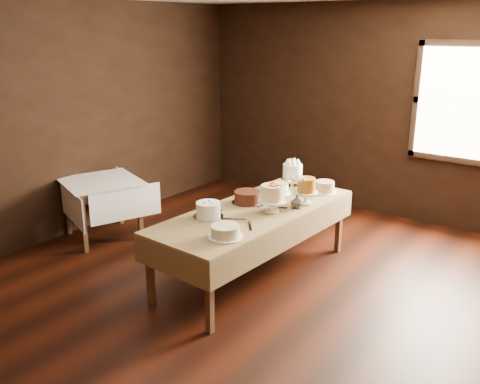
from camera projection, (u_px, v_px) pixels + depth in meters
name	position (u px, v px, depth m)	size (l,w,h in m)	color
floor	(228.00, 288.00, 5.20)	(5.00, 6.00, 0.01)	black
wall_back	(364.00, 110.00, 7.06)	(5.00, 0.02, 2.80)	black
wall_left	(61.00, 122.00, 6.20)	(0.02, 6.00, 2.80)	black
window	(465.00, 104.00, 6.22)	(1.10, 0.05, 1.30)	#FFEABF
display_table	(255.00, 215.00, 5.27)	(1.03, 2.38, 0.72)	#492F1C
side_table	(101.00, 187.00, 6.27)	(1.10, 1.10, 0.72)	#492F1C
cake_meringue	(292.00, 176.00, 5.95)	(0.30, 0.30, 0.28)	silver
cake_speckled	(325.00, 187.00, 5.78)	(0.28, 0.28, 0.13)	white
cake_lattice	(278.00, 189.00, 5.73)	(0.29, 0.29, 0.11)	white
cake_caramel	(306.00, 192.00, 5.39)	(0.25, 0.25, 0.29)	white
cake_chocolate	(247.00, 198.00, 5.42)	(0.33, 0.33, 0.13)	silver
cake_flowers	(272.00, 200.00, 5.14)	(0.30, 0.30, 0.29)	white
cake_swirl	(208.00, 210.00, 5.02)	(0.30, 0.30, 0.15)	silver
cake_cream	(225.00, 232.00, 4.55)	(0.31, 0.31, 0.11)	white
cake_server_a	(239.00, 219.00, 4.98)	(0.24, 0.03, 0.01)	silver
cake_server_b	(250.00, 228.00, 4.77)	(0.24, 0.03, 0.01)	silver
cake_server_c	(268.00, 203.00, 5.43)	(0.24, 0.03, 0.01)	silver
cake_server_d	(295.00, 209.00, 5.27)	(0.24, 0.03, 0.01)	silver
cake_server_e	(219.00, 209.00, 5.26)	(0.24, 0.03, 0.01)	silver
flower_vase	(297.00, 202.00, 5.28)	(0.13, 0.13, 0.13)	#2D2823
flower_bouquet	(297.00, 184.00, 5.23)	(0.14, 0.14, 0.20)	white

